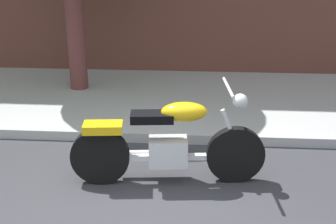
{
  "coord_description": "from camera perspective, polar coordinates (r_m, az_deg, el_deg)",
  "views": [
    {
      "loc": [
        0.57,
        -4.25,
        2.69
      ],
      "look_at": [
        0.22,
        0.56,
        0.88
      ],
      "focal_mm": 49.4,
      "sensor_mm": 36.0,
      "label": 1
    }
  ],
  "objects": [
    {
      "name": "motorcycle",
      "position": [
        5.3,
        -0.02,
        -3.96
      ],
      "size": [
        2.25,
        0.7,
        1.18
      ],
      "color": "black",
      "rests_on": "ground"
    },
    {
      "name": "sidewalk",
      "position": [
        7.99,
        -0.13,
        1.46
      ],
      "size": [
        25.45,
        3.31,
        0.14
      ],
      "primitive_type": "cube",
      "color": "#B0B0B0",
      "rests_on": "ground"
    },
    {
      "name": "ground_plane",
      "position": [
        5.06,
        -2.96,
        -11.53
      ],
      "size": [
        60.0,
        60.0,
        0.0
      ],
      "primitive_type": "plane",
      "color": "#38383D"
    }
  ]
}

